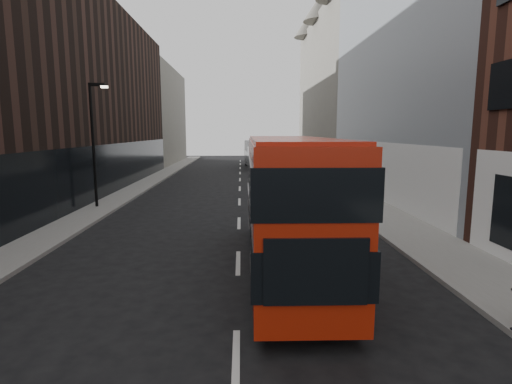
{
  "coord_description": "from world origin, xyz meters",
  "views": [
    {
      "loc": [
        0.12,
        -5.18,
        4.46
      ],
      "look_at": [
        0.6,
        7.71,
        2.5
      ],
      "focal_mm": 28.0,
      "sensor_mm": 36.0,
      "label": 1
    }
  ],
  "objects": [
    {
      "name": "building_left_mid",
      "position": [
        -11.5,
        30.0,
        7.0
      ],
      "size": [
        5.0,
        24.0,
        14.0
      ],
      "primitive_type": "cube",
      "color": "black",
      "rests_on": "ground"
    },
    {
      "name": "building_left_far",
      "position": [
        -11.5,
        52.0,
        6.5
      ],
      "size": [
        5.0,
        20.0,
        13.0
      ],
      "primitive_type": "cube",
      "color": "slate",
      "rests_on": "ground"
    },
    {
      "name": "grey_bus",
      "position": [
        1.94,
        44.62,
        1.77
      ],
      "size": [
        2.82,
        10.32,
        3.31
      ],
      "rotation": [
        0.0,
        0.0,
        0.04
      ],
      "color": "black",
      "rests_on": "ground"
    },
    {
      "name": "building_victorian",
      "position": [
        11.38,
        44.0,
        9.66
      ],
      "size": [
        6.5,
        24.0,
        21.0
      ],
      "color": "slate",
      "rests_on": "ground"
    },
    {
      "name": "building_modern_block",
      "position": [
        11.47,
        21.0,
        9.9
      ],
      "size": [
        5.03,
        22.0,
        20.0
      ],
      "color": "#ABB0B6",
      "rests_on": "ground"
    },
    {
      "name": "car_b",
      "position": [
        4.24,
        18.0,
        0.68
      ],
      "size": [
        1.68,
        4.2,
        1.36
      ],
      "primitive_type": "imported",
      "rotation": [
        0.0,
        0.0,
        0.06
      ],
      "color": "gray",
      "rests_on": "ground"
    },
    {
      "name": "car_a",
      "position": [
        2.25,
        12.99,
        0.7
      ],
      "size": [
        1.69,
        4.13,
        1.4
      ],
      "primitive_type": "imported",
      "rotation": [
        0.0,
        0.0,
        -0.01
      ],
      "color": "black",
      "rests_on": "ground"
    },
    {
      "name": "car_c",
      "position": [
        3.23,
        24.05,
        0.7
      ],
      "size": [
        2.59,
        5.03,
        1.4
      ],
      "primitive_type": "imported",
      "rotation": [
        0.0,
        0.0,
        -0.14
      ],
      "color": "black",
      "rests_on": "ground"
    },
    {
      "name": "red_bus",
      "position": [
        1.6,
        7.32,
        2.37
      ],
      "size": [
        2.62,
        10.61,
        4.27
      ],
      "rotation": [
        0.0,
        0.0,
        -0.01
      ],
      "color": "#A01B09",
      "rests_on": "ground"
    },
    {
      "name": "sidewalk_right",
      "position": [
        7.5,
        25.0,
        0.07
      ],
      "size": [
        3.0,
        80.0,
        0.15
      ],
      "primitive_type": "cube",
      "color": "slate",
      "rests_on": "ground"
    },
    {
      "name": "street_lamp",
      "position": [
        -8.22,
        18.0,
        4.18
      ],
      "size": [
        1.06,
        0.22,
        7.0
      ],
      "color": "black",
      "rests_on": "sidewalk_left"
    },
    {
      "name": "sidewalk_left",
      "position": [
        -8.0,
        25.0,
        0.07
      ],
      "size": [
        2.0,
        80.0,
        0.15
      ],
      "primitive_type": "cube",
      "color": "slate",
      "rests_on": "ground"
    }
  ]
}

